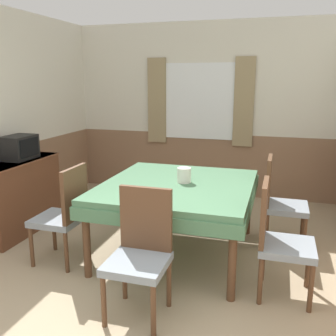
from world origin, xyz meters
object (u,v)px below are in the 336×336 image
Objects in this scene: chair_left_near at (65,212)px; chair_head_near at (141,250)px; chair_right_far at (280,200)px; vase at (184,175)px; dining_table at (178,193)px; tv at (19,147)px; sideboard at (17,196)px; chair_right_near at (278,237)px.

chair_head_near is at bearing -118.77° from chair_left_near.
chair_right_far reaches higher than vase.
chair_head_near is (0.00, -1.05, -0.14)m from dining_table.
tv reaches higher than vase.
vase is at bearing -92.70° from chair_head_near.
vase is (1.05, 0.56, 0.31)m from chair_left_near.
chair_right_far is 2.23m from chair_left_near.
chair_right_far is 1.09m from vase.
tv reaches higher than sideboard.
chair_left_near and chair_head_near have the same top height.
dining_table is 1.66× the size of chair_right_near.
chair_head_near is at bearing -90.00° from dining_table.
dining_table is 1.41× the size of sideboard.
chair_right_near is at bearing -90.00° from chair_left_near.
chair_right_far is at bearing 25.79° from vase.
tv is at bearing 176.54° from dining_table.
chair_left_near is at bearing -28.77° from chair_head_near.
chair_right_far is 3.01m from tv.
dining_table is at bearing -90.00° from chair_head_near.
tv reaches higher than chair_right_far.
chair_left_near is at bearing -28.35° from sideboard.
chair_right_far is 1.02m from chair_right_near.
chair_head_near is 1.15m from vase.
chair_left_near is (-1.99, -1.02, 0.00)m from chair_right_far.
chair_head_near is 2.23m from sideboard.
chair_right_near is 2.45× the size of tv.
chair_left_near is 1.24m from tv.
chair_head_near is 1.13m from chair_right_near.
vase is at bearing -120.74° from chair_right_near.
sideboard is 7.61× the size of vase.
tv is at bearing -31.01° from chair_head_near.
chair_head_near and chair_right_near have the same top height.
chair_right_far and chair_left_near have the same top height.
chair_right_far reaches higher than dining_table.
dining_table is 0.19m from vase.
chair_left_near is 1.99m from chair_right_near.
vase is (0.05, 0.05, 0.18)m from dining_table.
dining_table is 1.06m from chair_head_near.
dining_table is 1.66× the size of chair_left_near.
tv is (-2.94, -0.39, 0.48)m from chair_right_far.
vase is at bearing -64.21° from chair_right_far.
chair_right_near is 3.05m from tv.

